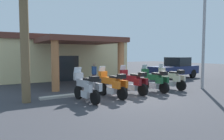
# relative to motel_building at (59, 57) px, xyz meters

# --- Properties ---
(ground_plane) EXTENTS (80.00, 80.00, 0.00)m
(ground_plane) POSITION_rel_motel_building_xyz_m (-0.12, -11.00, -1.98)
(ground_plane) COLOR #38383D
(motel_building) EXTENTS (12.62, 11.44, 3.85)m
(motel_building) POSITION_rel_motel_building_xyz_m (0.00, 0.00, 0.00)
(motel_building) COLOR beige
(motel_building) RESTS_ON ground_plane
(motorcycle_silver) EXTENTS (0.73, 2.21, 1.61)m
(motorcycle_silver) POSITION_rel_motel_building_xyz_m (-2.36, -10.83, -1.29)
(motorcycle_silver) COLOR black
(motorcycle_silver) RESTS_ON ground_plane
(motorcycle_orange) EXTENTS (0.80, 2.21, 1.61)m
(motorcycle_orange) POSITION_rel_motel_building_xyz_m (-0.81, -10.67, -1.29)
(motorcycle_orange) COLOR black
(motorcycle_orange) RESTS_ON ground_plane
(motorcycle_maroon) EXTENTS (0.76, 2.21, 1.61)m
(motorcycle_maroon) POSITION_rel_motel_building_xyz_m (0.73, -10.43, -1.29)
(motorcycle_maroon) COLOR black
(motorcycle_maroon) RESTS_ON ground_plane
(motorcycle_green) EXTENTS (0.73, 2.21, 1.61)m
(motorcycle_green) POSITION_rel_motel_building_xyz_m (2.28, -10.52, -1.29)
(motorcycle_green) COLOR black
(motorcycle_green) RESTS_ON ground_plane
(motorcycle_cream) EXTENTS (0.73, 2.21, 1.61)m
(motorcycle_cream) POSITION_rel_motel_building_xyz_m (3.83, -10.44, -1.29)
(motorcycle_cream) COLOR black
(motorcycle_cream) RESTS_ON ground_plane
(pedestrian) EXTENTS (0.32, 0.52, 1.60)m
(pedestrian) POSITION_rel_motel_building_xyz_m (0.50, -6.18, -1.07)
(pedestrian) COLOR #3F334C
(pedestrian) RESTS_ON ground_plane
(pickup_truck_navy) EXTENTS (5.35, 2.37, 1.95)m
(pickup_truck_navy) POSITION_rel_motel_building_xyz_m (8.87, -6.34, -1.05)
(pickup_truck_navy) COLOR black
(pickup_truck_navy) RESTS_ON ground_plane
(roadside_sign) EXTENTS (1.40, 0.18, 7.39)m
(roadside_sign) POSITION_rel_motel_building_xyz_m (5.82, -11.31, 2.92)
(roadside_sign) COLOR #99999E
(roadside_sign) RESTS_ON ground_plane
(curb_strip) EXTENTS (9.75, 0.36, 0.12)m
(curb_strip) POSITION_rel_motel_building_xyz_m (0.73, -9.19, -1.92)
(curb_strip) COLOR #ADA89E
(curb_strip) RESTS_ON ground_plane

